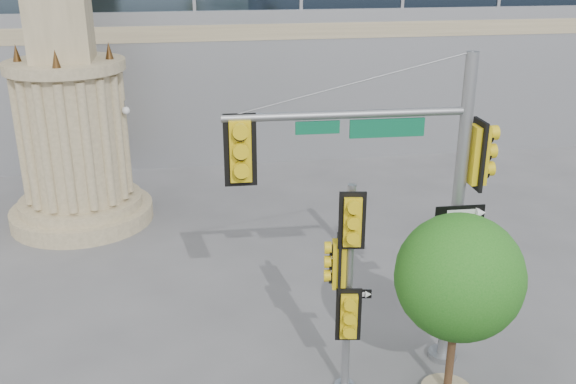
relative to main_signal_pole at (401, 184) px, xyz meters
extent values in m
plane|color=#545456|center=(-1.33, -0.13, -3.99)|extent=(120.00, 120.00, 0.00)
cylinder|color=gray|center=(-7.33, 8.87, -3.74)|extent=(4.40, 4.40, 0.50)
cylinder|color=gray|center=(-7.33, 8.87, -3.34)|extent=(3.80, 3.80, 0.30)
cylinder|color=gray|center=(-7.33, 8.87, -1.19)|extent=(3.00, 3.00, 4.00)
cylinder|color=gray|center=(-7.33, 8.87, 0.96)|extent=(3.50, 3.50, 0.30)
cone|color=#472D14|center=(-6.03, 8.87, 1.36)|extent=(0.24, 0.24, 0.50)
cone|color=#472D14|center=(-8.63, 8.87, 1.36)|extent=(0.24, 0.24, 0.50)
cylinder|color=slate|center=(1.16, -0.04, -3.93)|extent=(0.60, 0.60, 0.13)
cylinder|color=slate|center=(1.16, -0.04, -0.77)|extent=(0.24, 0.24, 6.45)
cylinder|color=slate|center=(-1.09, 0.04, 1.38)|extent=(4.51, 0.31, 0.15)
cube|color=#0B5C3B|center=(-0.34, -0.01, 1.11)|extent=(1.40, 0.09, 0.34)
cube|color=gold|center=(-3.02, 0.11, 0.79)|extent=(0.60, 0.32, 1.34)
cube|color=gold|center=(1.46, -0.05, 0.52)|extent=(0.32, 0.60, 1.34)
cube|color=black|center=(1.16, -0.19, -0.61)|extent=(0.99, 0.07, 0.32)
cube|color=maroon|center=(1.16, -0.19, -1.36)|extent=(0.34, 0.04, 0.49)
cylinder|color=slate|center=(-1.16, -0.72, -1.84)|extent=(0.16, 0.16, 4.31)
cube|color=gold|center=(-1.19, -0.90, -0.29)|extent=(0.51, 0.31, 1.08)
cube|color=gold|center=(-1.35, -0.69, -1.24)|extent=(0.31, 0.51, 1.08)
cube|color=gold|center=(-1.19, -0.90, -2.18)|extent=(0.51, 0.31, 1.08)
cube|color=black|center=(-1.02, -0.84, -1.80)|extent=(0.53, 0.11, 0.17)
cylinder|color=#382314|center=(0.78, -1.20, -2.99)|extent=(0.16, 0.16, 2.02)
sphere|color=#1B6216|center=(0.78, -1.20, -1.42)|extent=(2.35, 2.35, 2.35)
sphere|color=#1B6216|center=(1.28, -0.92, -1.75)|extent=(1.46, 1.46, 1.46)
sphere|color=#1B6216|center=(0.38, -1.48, -1.70)|extent=(1.23, 1.23, 1.23)
camera|label=1|loc=(-4.01, -10.86, 4.17)|focal=40.00mm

